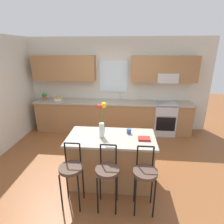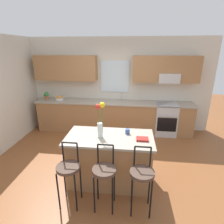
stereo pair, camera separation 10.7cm
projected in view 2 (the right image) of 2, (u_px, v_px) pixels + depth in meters
name	position (u px, v px, depth m)	size (l,w,h in m)	color
ground_plane	(106.00, 163.00, 3.98)	(14.00, 14.00, 0.00)	brown
back_wall_assembly	(116.00, 80.00, 5.34)	(5.60, 0.50, 2.70)	beige
counter_run	(114.00, 116.00, 5.42)	(4.56, 0.64, 0.92)	#996B42
sink_faucet	(121.00, 96.00, 5.34)	(0.02, 0.13, 0.23)	#B7BABC
oven_range	(165.00, 119.00, 5.24)	(0.60, 0.64, 0.92)	#B7BABC
kitchen_island	(110.00, 159.00, 3.31)	(1.53, 0.79, 0.92)	#996B42
bar_stool_near	(69.00, 170.00, 2.75)	(0.36, 0.36, 1.04)	black
bar_stool_middle	(104.00, 173.00, 2.69)	(0.36, 0.36, 1.04)	black
bar_stool_far	(142.00, 175.00, 2.63)	(0.36, 0.36, 1.04)	black
flower_vase	(100.00, 120.00, 3.05)	(0.16, 0.10, 0.63)	silver
mug_ceramic	(128.00, 131.00, 3.26)	(0.08, 0.08, 0.09)	#33518C
cookbook	(142.00, 139.00, 3.04)	(0.20, 0.15, 0.03)	maroon
fruit_bowl_oranges	(59.00, 99.00, 5.43)	(0.24, 0.24, 0.13)	silver
potted_plant_small	(46.00, 95.00, 5.45)	(0.17, 0.12, 0.23)	#9E5B3D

